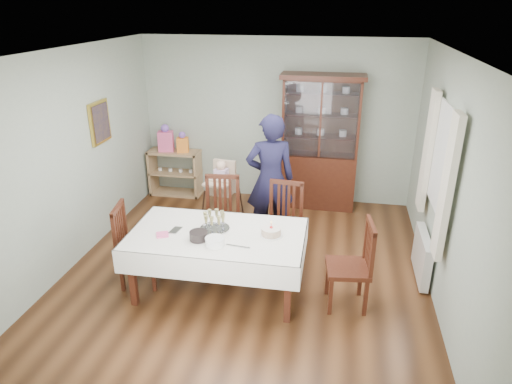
% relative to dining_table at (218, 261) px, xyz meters
% --- Properties ---
extents(floor, '(5.00, 5.00, 0.00)m').
position_rel_dining_table_xyz_m(floor, '(0.24, 0.43, -0.38)').
color(floor, '#593319').
rests_on(floor, ground).
extents(room_shell, '(5.00, 5.00, 5.00)m').
position_rel_dining_table_xyz_m(room_shell, '(0.24, 0.96, 1.32)').
color(room_shell, '#9EAA99').
rests_on(room_shell, floor).
extents(dining_table, '(2.02, 1.18, 0.76)m').
position_rel_dining_table_xyz_m(dining_table, '(0.00, 0.00, 0.00)').
color(dining_table, '#401D10').
rests_on(dining_table, floor).
extents(china_cabinet, '(1.30, 0.48, 2.18)m').
position_rel_dining_table_xyz_m(china_cabinet, '(0.99, 2.69, 0.74)').
color(china_cabinet, '#401D10').
rests_on(china_cabinet, floor).
extents(sideboard, '(0.90, 0.38, 0.80)m').
position_rel_dining_table_xyz_m(sideboard, '(-1.51, 2.71, 0.02)').
color(sideboard, tan).
rests_on(sideboard, floor).
extents(picture_frame, '(0.04, 0.48, 0.58)m').
position_rel_dining_table_xyz_m(picture_frame, '(-1.98, 1.23, 1.27)').
color(picture_frame, gold).
rests_on(picture_frame, room_shell).
extents(window, '(0.04, 1.02, 1.22)m').
position_rel_dining_table_xyz_m(window, '(2.46, 0.73, 1.17)').
color(window, white).
rests_on(window, room_shell).
extents(curtain_left, '(0.07, 0.30, 1.55)m').
position_rel_dining_table_xyz_m(curtain_left, '(2.40, 0.11, 1.07)').
color(curtain_left, silver).
rests_on(curtain_left, room_shell).
extents(curtain_right, '(0.07, 0.30, 1.55)m').
position_rel_dining_table_xyz_m(curtain_right, '(2.40, 1.35, 1.07)').
color(curtain_right, silver).
rests_on(curtain_right, room_shell).
extents(radiator, '(0.10, 0.80, 0.55)m').
position_rel_dining_table_xyz_m(radiator, '(2.40, 0.73, -0.08)').
color(radiator, white).
rests_on(radiator, floor).
extents(chair_far_left, '(0.53, 0.53, 1.07)m').
position_rel_dining_table_xyz_m(chair_far_left, '(-0.18, 0.84, -0.07)').
color(chair_far_left, '#401D10').
rests_on(chair_far_left, floor).
extents(chair_far_right, '(0.51, 0.51, 1.05)m').
position_rel_dining_table_xyz_m(chair_far_right, '(0.65, 0.83, -0.07)').
color(chair_far_right, '#401D10').
rests_on(chair_far_right, floor).
extents(chair_end_left, '(0.53, 0.53, 1.02)m').
position_rel_dining_table_xyz_m(chair_end_left, '(-0.98, -0.02, -0.08)').
color(chair_end_left, '#401D10').
rests_on(chair_end_left, floor).
extents(chair_end_right, '(0.52, 0.52, 1.03)m').
position_rel_dining_table_xyz_m(chair_end_right, '(1.51, -0.01, -0.08)').
color(chair_end_right, '#401D10').
rests_on(chair_end_right, floor).
extents(woman, '(0.77, 0.62, 1.85)m').
position_rel_dining_table_xyz_m(woman, '(0.40, 1.35, 0.54)').
color(woman, black).
rests_on(woman, floor).
extents(high_chair, '(0.54, 0.54, 1.06)m').
position_rel_dining_table_xyz_m(high_chair, '(-0.37, 1.63, 0.03)').
color(high_chair, black).
rests_on(high_chair, floor).
extents(champagne_tray, '(0.35, 0.35, 0.21)m').
position_rel_dining_table_xyz_m(champagne_tray, '(-0.05, 0.08, 0.44)').
color(champagne_tray, silver).
rests_on(champagne_tray, dining_table).
extents(birthday_cake, '(0.26, 0.26, 0.18)m').
position_rel_dining_table_xyz_m(birthday_cake, '(0.62, 0.06, 0.42)').
color(birthday_cake, white).
rests_on(birthday_cake, dining_table).
extents(plate_stack_dark, '(0.22, 0.22, 0.10)m').
position_rel_dining_table_xyz_m(plate_stack_dark, '(-0.16, -0.19, 0.42)').
color(plate_stack_dark, black).
rests_on(plate_stack_dark, dining_table).
extents(plate_stack_white, '(0.28, 0.28, 0.09)m').
position_rel_dining_table_xyz_m(plate_stack_white, '(0.05, -0.27, 0.42)').
color(plate_stack_white, white).
rests_on(plate_stack_white, dining_table).
extents(napkin_stack, '(0.18, 0.18, 0.02)m').
position_rel_dining_table_xyz_m(napkin_stack, '(-0.59, -0.17, 0.38)').
color(napkin_stack, '#EF588F').
rests_on(napkin_stack, dining_table).
extents(cutlery, '(0.15, 0.19, 0.01)m').
position_rel_dining_table_xyz_m(cutlery, '(-0.53, -0.03, 0.38)').
color(cutlery, silver).
rests_on(cutlery, dining_table).
extents(cake_knife, '(0.27, 0.05, 0.01)m').
position_rel_dining_table_xyz_m(cake_knife, '(0.30, -0.26, 0.38)').
color(cake_knife, silver).
rests_on(cake_knife, dining_table).
extents(gift_bag_pink, '(0.28, 0.21, 0.47)m').
position_rel_dining_table_xyz_m(gift_bag_pink, '(-1.63, 2.69, 0.62)').
color(gift_bag_pink, '#EF588F').
rests_on(gift_bag_pink, sideboard).
extents(gift_bag_orange, '(0.22, 0.17, 0.36)m').
position_rel_dining_table_xyz_m(gift_bag_orange, '(-1.33, 2.69, 0.57)').
color(gift_bag_orange, orange).
rests_on(gift_bag_orange, sideboard).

